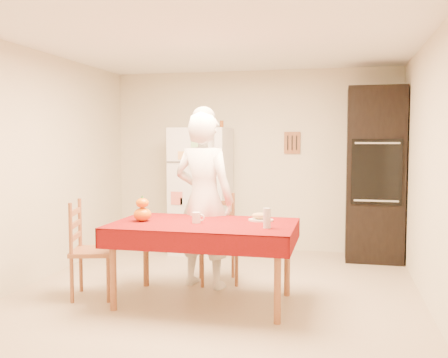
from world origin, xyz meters
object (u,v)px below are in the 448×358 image
(chair_far, at_px, (218,235))
(seated_woman, at_px, (204,200))
(bread_plate, at_px, (261,220))
(refrigerator, at_px, (201,190))
(dining_table, at_px, (204,230))
(oven_cabinet, at_px, (375,174))
(wine_glass, at_px, (267,218))
(pumpkin_lower, at_px, (142,214))
(coffee_mug, at_px, (196,218))
(chair_left, at_px, (87,246))

(chair_far, xyz_separation_m, seated_woman, (-0.09, -0.23, 0.40))
(chair_far, height_order, bread_plate, chair_far)
(refrigerator, bearing_deg, dining_table, -73.71)
(oven_cabinet, xyz_separation_m, dining_table, (-1.66, -2.15, -0.41))
(wine_glass, bearing_deg, pumpkin_lower, 175.02)
(coffee_mug, bearing_deg, oven_cabinet, 51.45)
(oven_cabinet, bearing_deg, coffee_mug, -128.55)
(refrigerator, bearing_deg, chair_far, -67.41)
(dining_table, height_order, pumpkin_lower, pumpkin_lower)
(seated_woman, distance_m, wine_glass, 1.01)
(wine_glass, distance_m, bread_plate, 0.39)
(coffee_mug, bearing_deg, dining_table, 17.51)
(chair_far, bearing_deg, oven_cabinet, 20.74)
(wine_glass, bearing_deg, bread_plate, 106.81)
(oven_cabinet, xyz_separation_m, chair_far, (-1.72, -1.40, -0.59))
(wine_glass, relative_size, bread_plate, 0.73)
(chair_far, distance_m, bread_plate, 0.81)
(chair_left, distance_m, coffee_mug, 1.13)
(coffee_mug, relative_size, bread_plate, 0.42)
(seated_woman, xyz_separation_m, wine_glass, (0.76, -0.67, -0.06))
(wine_glass, bearing_deg, chair_far, 126.63)
(oven_cabinet, relative_size, wine_glass, 12.50)
(dining_table, bearing_deg, coffee_mug, -162.49)
(chair_far, relative_size, bread_plate, 3.96)
(chair_far, height_order, coffee_mug, chair_far)
(oven_cabinet, xyz_separation_m, wine_glass, (-1.05, -2.29, -0.25))
(seated_woman, height_order, coffee_mug, seated_woman)
(chair_left, relative_size, coffee_mug, 9.50)
(dining_table, relative_size, pumpkin_lower, 9.94)
(coffee_mug, bearing_deg, pumpkin_lower, -178.29)
(pumpkin_lower, bearing_deg, wine_glass, -4.98)
(pumpkin_lower, relative_size, wine_glass, 0.97)
(chair_left, xyz_separation_m, pumpkin_lower, (0.56, 0.05, 0.32))
(dining_table, distance_m, seated_woman, 0.59)
(pumpkin_lower, height_order, wine_glass, wine_glass)
(oven_cabinet, height_order, wine_glass, oven_cabinet)
(bread_plate, bearing_deg, oven_cabinet, 58.96)
(chair_left, xyz_separation_m, seated_woman, (1.01, 0.61, 0.40))
(wine_glass, xyz_separation_m, bread_plate, (-0.11, 0.36, -0.08))
(oven_cabinet, relative_size, dining_table, 1.29)
(chair_left, xyz_separation_m, bread_plate, (1.66, 0.31, 0.26))
(dining_table, bearing_deg, chair_left, -175.69)
(chair_left, distance_m, seated_woman, 1.25)
(refrigerator, xyz_separation_m, chair_far, (0.56, -1.35, -0.34))
(chair_far, relative_size, chair_left, 1.00)
(dining_table, xyz_separation_m, chair_far, (-0.05, 0.75, -0.18))
(refrigerator, distance_m, wine_glass, 2.56)
(dining_table, xyz_separation_m, wine_glass, (0.61, -0.14, 0.16))
(coffee_mug, height_order, pumpkin_lower, pumpkin_lower)
(coffee_mug, bearing_deg, chair_left, -176.54)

